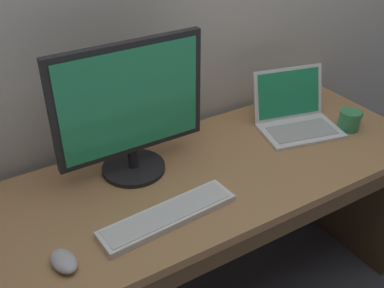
{
  "coord_description": "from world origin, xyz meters",
  "views": [
    {
      "loc": [
        -0.8,
        -1.14,
        1.76
      ],
      "look_at": [
        -0.11,
        0.0,
        0.9
      ],
      "focal_mm": 42.8,
      "sensor_mm": 36.0,
      "label": 1
    }
  ],
  "objects_px": {
    "laptop_white": "(296,116)",
    "external_monitor": "(130,109)",
    "wired_keyboard": "(168,215)",
    "computer_mouse": "(64,261)",
    "coffee_mug": "(350,120)"
  },
  "relations": [
    {
      "from": "laptop_white",
      "to": "external_monitor",
      "type": "height_order",
      "value": "external_monitor"
    },
    {
      "from": "wired_keyboard",
      "to": "computer_mouse",
      "type": "xyz_separation_m",
      "value": [
        -0.35,
        -0.02,
        0.01
      ]
    },
    {
      "from": "laptop_white",
      "to": "coffee_mug",
      "type": "height_order",
      "value": "laptop_white"
    },
    {
      "from": "computer_mouse",
      "to": "coffee_mug",
      "type": "distance_m",
      "value": 1.28
    },
    {
      "from": "wired_keyboard",
      "to": "coffee_mug",
      "type": "bearing_deg",
      "value": 5.95
    },
    {
      "from": "laptop_white",
      "to": "external_monitor",
      "type": "bearing_deg",
      "value": 175.57
    },
    {
      "from": "external_monitor",
      "to": "coffee_mug",
      "type": "height_order",
      "value": "external_monitor"
    },
    {
      "from": "wired_keyboard",
      "to": "coffee_mug",
      "type": "height_order",
      "value": "coffee_mug"
    },
    {
      "from": "wired_keyboard",
      "to": "laptop_white",
      "type": "bearing_deg",
      "value": 17.25
    },
    {
      "from": "laptop_white",
      "to": "coffee_mug",
      "type": "xyz_separation_m",
      "value": [
        0.18,
        -0.13,
        -0.01
      ]
    },
    {
      "from": "wired_keyboard",
      "to": "coffee_mug",
      "type": "xyz_separation_m",
      "value": [
        0.93,
        0.1,
        0.03
      ]
    },
    {
      "from": "wired_keyboard",
      "to": "external_monitor",
      "type": "bearing_deg",
      "value": 85.96
    },
    {
      "from": "external_monitor",
      "to": "coffee_mug",
      "type": "distance_m",
      "value": 0.95
    },
    {
      "from": "external_monitor",
      "to": "computer_mouse",
      "type": "bearing_deg",
      "value": -140.02
    },
    {
      "from": "computer_mouse",
      "to": "wired_keyboard",
      "type": "bearing_deg",
      "value": -5.14
    }
  ]
}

